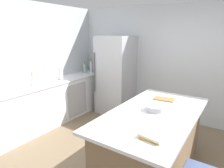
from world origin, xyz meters
TOP-DOWN VIEW (x-y plane):
  - ground_plane at (0.00, 0.00)m, footprint 7.20×7.20m
  - wall_rear at (0.00, 2.25)m, footprint 6.00×0.10m
  - wall_left at (-2.45, 0.00)m, footprint 0.10×6.00m
  - counter_run_left at (-2.09, 0.62)m, footprint 0.64×2.98m
  - kitchen_island at (0.43, 0.18)m, footprint 1.04×2.00m
  - refrigerator at (-1.25, 1.82)m, footprint 0.79×0.79m
  - sink_faucet at (-2.14, 0.40)m, footprint 0.15×0.05m
  - flower_vase at (-2.12, 0.10)m, footprint 0.09×0.09m
  - paper_towel_roll at (-2.06, 0.78)m, footprint 0.14×0.14m
  - wine_bottle at (-2.00, 2.01)m, footprint 0.07×0.07m
  - olive_oil_bottle at (-2.14, 1.91)m, footprint 0.06×0.06m
  - soda_bottle at (-2.03, 1.82)m, footprint 0.07×0.07m
  - gin_bottle at (-2.17, 1.71)m, footprint 0.07×0.07m
  - cookbook_stack at (0.67, -0.47)m, footprint 0.27×0.20m
  - mixing_bowl at (0.41, 0.24)m, footprint 0.26×0.26m
  - cutting_board at (0.36, 0.76)m, footprint 0.33×0.22m

SIDE VIEW (x-z plane):
  - ground_plane at x=0.00m, z-range 0.00..0.00m
  - counter_run_left at x=-2.09m, z-range 0.00..0.94m
  - kitchen_island at x=0.43m, z-range 0.01..0.94m
  - cutting_board at x=0.36m, z-range 0.93..0.95m
  - refrigerator at x=-1.25m, z-range 0.00..1.90m
  - cookbook_stack at x=0.67m, z-range 0.93..0.98m
  - mixing_bowl at x=0.41m, z-range 0.93..1.01m
  - flower_vase at x=-2.12m, z-range 0.89..1.17m
  - gin_bottle at x=-2.17m, z-range 0.91..1.19m
  - paper_towel_roll at x=-2.06m, z-range 0.91..1.23m
  - olive_oil_bottle at x=-2.14m, z-range 0.90..1.24m
  - soda_bottle at x=-2.03m, z-range 0.90..1.26m
  - wine_bottle at x=-2.00m, z-range 0.89..1.30m
  - sink_faucet at x=-2.14m, z-range 0.94..1.24m
  - wall_rear at x=0.00m, z-range 0.00..2.60m
  - wall_left at x=-2.45m, z-range 0.00..2.60m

